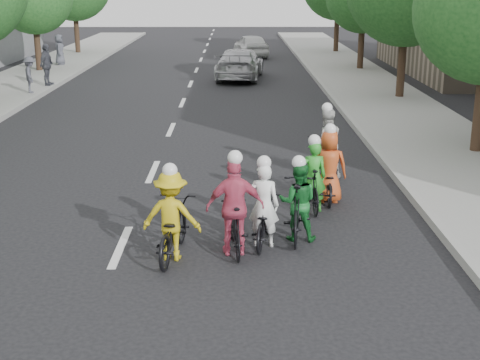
{
  "coord_description": "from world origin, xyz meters",
  "views": [
    {
      "loc": [
        2.11,
        -11.39,
        4.69
      ],
      "look_at": [
        2.2,
        0.92,
        1.0
      ],
      "focal_mm": 50.0,
      "sensor_mm": 36.0,
      "label": 1
    }
  ],
  "objects_px": {
    "cyclist_1": "(172,223)",
    "cyclist_2": "(328,174)",
    "follow_car_trail": "(251,45)",
    "spectator_2": "(60,50)",
    "cyclist_0": "(235,216)",
    "cyclist_4": "(263,216)",
    "follow_car_lead": "(240,64)",
    "spectator_1": "(47,65)",
    "cyclist_6": "(313,184)",
    "cyclist_3": "(297,206)",
    "cyclist_5": "(325,151)",
    "spectator_0": "(30,75)"
  },
  "relations": [
    {
      "from": "cyclist_1",
      "to": "follow_car_trail",
      "type": "relative_size",
      "value": 0.47
    },
    {
      "from": "cyclist_3",
      "to": "spectator_1",
      "type": "distance_m",
      "value": 20.55
    },
    {
      "from": "cyclist_2",
      "to": "cyclist_6",
      "type": "distance_m",
      "value": 0.72
    },
    {
      "from": "cyclist_0",
      "to": "spectator_1",
      "type": "relative_size",
      "value": 1.04
    },
    {
      "from": "cyclist_4",
      "to": "follow_car_trail",
      "type": "distance_m",
      "value": 31.53
    },
    {
      "from": "follow_car_trail",
      "to": "spectator_2",
      "type": "height_order",
      "value": "spectator_2"
    },
    {
      "from": "cyclist_0",
      "to": "cyclist_4",
      "type": "distance_m",
      "value": 0.69
    },
    {
      "from": "cyclist_3",
      "to": "follow_car_trail",
      "type": "xyz_separation_m",
      "value": [
        -0.15,
        31.24,
        0.07
      ]
    },
    {
      "from": "cyclist_1",
      "to": "follow_car_lead",
      "type": "height_order",
      "value": "cyclist_1"
    },
    {
      "from": "cyclist_1",
      "to": "spectator_0",
      "type": "distance_m",
      "value": 18.66
    },
    {
      "from": "cyclist_2",
      "to": "cyclist_6",
      "type": "relative_size",
      "value": 1.06
    },
    {
      "from": "cyclist_1",
      "to": "spectator_2",
      "type": "relative_size",
      "value": 1.18
    },
    {
      "from": "follow_car_lead",
      "to": "follow_car_trail",
      "type": "distance_m",
      "value": 10.08
    },
    {
      "from": "cyclist_4",
      "to": "spectator_0",
      "type": "relative_size",
      "value": 1.14
    },
    {
      "from": "cyclist_3",
      "to": "follow_car_trail",
      "type": "relative_size",
      "value": 0.47
    },
    {
      "from": "cyclist_0",
      "to": "follow_car_trail",
      "type": "distance_m",
      "value": 31.97
    },
    {
      "from": "spectator_0",
      "to": "spectator_1",
      "type": "height_order",
      "value": "spectator_1"
    },
    {
      "from": "cyclist_2",
      "to": "follow_car_trail",
      "type": "distance_m",
      "value": 29.05
    },
    {
      "from": "cyclist_4",
      "to": "cyclist_5",
      "type": "xyz_separation_m",
      "value": [
        1.7,
        4.4,
        0.12
      ]
    },
    {
      "from": "cyclist_6",
      "to": "spectator_2",
      "type": "xyz_separation_m",
      "value": [
        -11.42,
        24.29,
        0.4
      ]
    },
    {
      "from": "cyclist_1",
      "to": "cyclist_5",
      "type": "height_order",
      "value": "cyclist_5"
    },
    {
      "from": "spectator_0",
      "to": "follow_car_trail",
      "type": "bearing_deg",
      "value": -51.8
    },
    {
      "from": "cyclist_1",
      "to": "follow_car_lead",
      "type": "relative_size",
      "value": 0.38
    },
    {
      "from": "cyclist_5",
      "to": "spectator_0",
      "type": "distance_m",
      "value": 16.19
    },
    {
      "from": "cyclist_2",
      "to": "spectator_1",
      "type": "bearing_deg",
      "value": -53.48
    },
    {
      "from": "cyclist_2",
      "to": "cyclist_0",
      "type": "bearing_deg",
      "value": 58.44
    },
    {
      "from": "cyclist_6",
      "to": "spectator_1",
      "type": "height_order",
      "value": "spectator_1"
    },
    {
      "from": "spectator_0",
      "to": "cyclist_6",
      "type": "bearing_deg",
      "value": -164.35
    },
    {
      "from": "cyclist_4",
      "to": "follow_car_trail",
      "type": "xyz_separation_m",
      "value": [
        0.5,
        31.53,
        0.16
      ]
    },
    {
      "from": "spectator_2",
      "to": "cyclist_2",
      "type": "bearing_deg",
      "value": -157.47
    },
    {
      "from": "cyclist_1",
      "to": "follow_car_lead",
      "type": "xyz_separation_m",
      "value": [
        1.33,
        22.1,
        0.11
      ]
    },
    {
      "from": "cyclist_1",
      "to": "cyclist_2",
      "type": "height_order",
      "value": "cyclist_2"
    },
    {
      "from": "cyclist_3",
      "to": "spectator_0",
      "type": "height_order",
      "value": "spectator_0"
    },
    {
      "from": "cyclist_3",
      "to": "follow_car_lead",
      "type": "xyz_separation_m",
      "value": [
        -0.94,
        21.19,
        0.11
      ]
    },
    {
      "from": "cyclist_3",
      "to": "cyclist_4",
      "type": "bearing_deg",
      "value": 30.83
    },
    {
      "from": "spectator_2",
      "to": "cyclist_0",
      "type": "bearing_deg",
      "value": -163.8
    },
    {
      "from": "cyclist_0",
      "to": "cyclist_1",
      "type": "bearing_deg",
      "value": 4.56
    },
    {
      "from": "cyclist_2",
      "to": "cyclist_5",
      "type": "distance_m",
      "value": 1.92
    },
    {
      "from": "cyclist_0",
      "to": "cyclist_1",
      "type": "relative_size",
      "value": 0.97
    },
    {
      "from": "cyclist_0",
      "to": "cyclist_3",
      "type": "bearing_deg",
      "value": -153.98
    },
    {
      "from": "follow_car_lead",
      "to": "spectator_1",
      "type": "bearing_deg",
      "value": 25.54
    },
    {
      "from": "cyclist_0",
      "to": "cyclist_4",
      "type": "bearing_deg",
      "value": -145.93
    },
    {
      "from": "cyclist_6",
      "to": "cyclist_5",
      "type": "bearing_deg",
      "value": -105.72
    },
    {
      "from": "cyclist_4",
      "to": "cyclist_2",
      "type": "bearing_deg",
      "value": -111.35
    },
    {
      "from": "cyclist_1",
      "to": "cyclist_2",
      "type": "distance_m",
      "value": 4.43
    },
    {
      "from": "cyclist_0",
      "to": "spectator_2",
      "type": "relative_size",
      "value": 1.15
    },
    {
      "from": "follow_car_lead",
      "to": "spectator_2",
      "type": "bearing_deg",
      "value": -18.97
    },
    {
      "from": "cyclist_1",
      "to": "cyclist_6",
      "type": "distance_m",
      "value": 3.73
    },
    {
      "from": "cyclist_3",
      "to": "cyclist_5",
      "type": "height_order",
      "value": "cyclist_5"
    },
    {
      "from": "follow_car_lead",
      "to": "spectator_2",
      "type": "height_order",
      "value": "spectator_2"
    }
  ]
}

